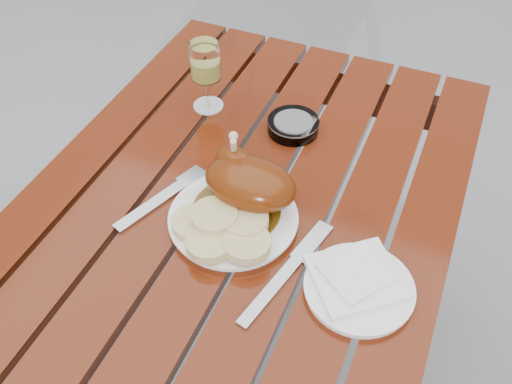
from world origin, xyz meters
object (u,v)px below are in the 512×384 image
table (238,316)px  wine_glass (206,77)px  ashtray (293,125)px  side_plate (359,289)px  dinner_plate (233,219)px

table → wine_glass: bearing=124.6°
wine_glass → table: bearing=-55.4°
table → ashtray: bearing=84.8°
wine_glass → side_plate: size_ratio=0.87×
dinner_plate → wine_glass: (-0.20, 0.30, 0.07)m
dinner_plate → wine_glass: wine_glass is taller
table → side_plate: (0.27, -0.09, 0.38)m
table → wine_glass: 0.56m
dinner_plate → wine_glass: bearing=123.8°
wine_glass → side_plate: 0.58m
side_plate → dinner_plate: bearing=167.0°
table → side_plate: side_plate is taller
dinner_plate → ashtray: (0.01, 0.29, 0.01)m
table → dinner_plate: size_ratio=5.00×
dinner_plate → side_plate: 0.26m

